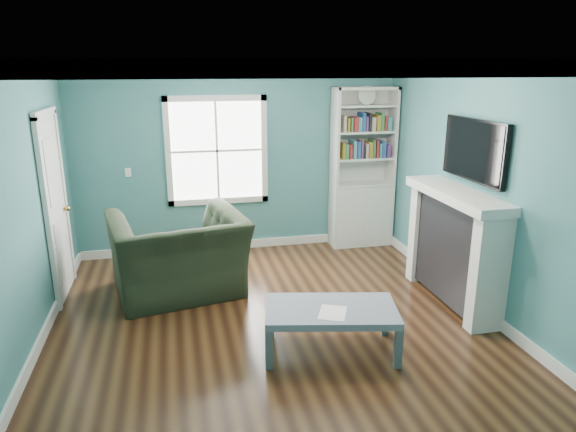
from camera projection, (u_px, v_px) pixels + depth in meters
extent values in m
plane|color=black|center=(274.00, 329.00, 5.22)|extent=(5.00, 5.00, 0.00)
plane|color=#387679|center=(239.00, 161.00, 7.20)|extent=(4.50, 0.00, 4.50)
plane|color=#387679|center=(372.00, 335.00, 2.51)|extent=(4.50, 0.00, 4.50)
plane|color=#387679|center=(15.00, 221.00, 4.38)|extent=(0.00, 5.00, 5.00)
plane|color=#387679|center=(485.00, 193.00, 5.33)|extent=(0.00, 5.00, 5.00)
plane|color=white|center=(272.00, 63.00, 4.49)|extent=(5.00, 5.00, 0.00)
cube|color=white|center=(241.00, 244.00, 7.53)|extent=(4.50, 0.03, 0.12)
cube|color=white|center=(37.00, 349.00, 4.73)|extent=(0.03, 5.00, 0.12)
cube|color=white|center=(472.00, 302.00, 5.68)|extent=(0.03, 5.00, 0.12)
cube|color=white|center=(236.00, 67.00, 6.82)|extent=(4.50, 0.04, 0.08)
cube|color=white|center=(383.00, 68.00, 2.18)|extent=(4.50, 0.04, 0.08)
cube|color=white|center=(497.00, 67.00, 4.97)|extent=(0.04, 5.00, 0.08)
cube|color=white|center=(217.00, 151.00, 7.09)|extent=(1.24, 0.01, 1.34)
cube|color=white|center=(168.00, 153.00, 6.93)|extent=(0.08, 0.06, 1.50)
cube|color=white|center=(264.00, 149.00, 7.21)|extent=(0.08, 0.06, 1.50)
cube|color=white|center=(219.00, 201.00, 7.27)|extent=(1.40, 0.06, 0.08)
cube|color=white|center=(215.00, 98.00, 6.87)|extent=(1.40, 0.06, 0.08)
cube|color=white|center=(217.00, 151.00, 7.07)|extent=(1.24, 0.03, 0.03)
cube|color=white|center=(217.00, 151.00, 7.07)|extent=(0.03, 0.03, 1.34)
cube|color=silver|center=(361.00, 215.00, 7.62)|extent=(0.90, 0.35, 0.90)
cube|color=silver|center=(335.00, 138.00, 7.20)|extent=(0.04, 0.35, 1.40)
cube|color=silver|center=(392.00, 136.00, 7.39)|extent=(0.04, 0.35, 1.40)
cube|color=silver|center=(360.00, 136.00, 7.45)|extent=(0.90, 0.02, 1.40)
cube|color=silver|center=(366.00, 88.00, 7.10)|extent=(0.90, 0.35, 0.04)
cube|color=silver|center=(362.00, 184.00, 7.49)|extent=(0.84, 0.33, 0.03)
cube|color=silver|center=(363.00, 158.00, 7.38)|extent=(0.84, 0.33, 0.03)
cube|color=silver|center=(364.00, 132.00, 7.27)|extent=(0.84, 0.33, 0.03)
cube|color=silver|center=(365.00, 106.00, 7.17)|extent=(0.84, 0.33, 0.03)
cube|color=olive|center=(364.00, 150.00, 7.33)|extent=(0.70, 0.25, 0.22)
cube|color=#33723F|center=(365.00, 123.00, 7.22)|extent=(0.70, 0.25, 0.22)
cylinder|color=beige|center=(367.00, 95.00, 7.08)|extent=(0.26, 0.06, 0.26)
cube|color=black|center=(455.00, 251.00, 5.68)|extent=(0.30, 1.20, 1.10)
cube|color=black|center=(452.00, 268.00, 5.73)|extent=(0.22, 0.65, 0.70)
cube|color=silver|center=(489.00, 274.00, 5.05)|extent=(0.36, 0.16, 1.20)
cube|color=silver|center=(425.00, 233.00, 6.30)|extent=(0.36, 0.16, 1.20)
cube|color=silver|center=(457.00, 195.00, 5.49)|extent=(0.44, 1.58, 0.10)
cube|color=black|center=(474.00, 150.00, 5.39)|extent=(0.06, 1.10, 0.65)
cube|color=silver|center=(56.00, 209.00, 5.77)|extent=(0.04, 0.80, 2.05)
cube|color=white|center=(48.00, 220.00, 5.35)|extent=(0.05, 0.08, 2.13)
cube|color=white|center=(64.00, 199.00, 6.20)|extent=(0.05, 0.08, 2.13)
cube|color=white|center=(44.00, 113.00, 5.48)|extent=(0.05, 0.98, 0.08)
sphere|color=#BF8C3F|center=(67.00, 208.00, 6.09)|extent=(0.07, 0.07, 0.07)
ellipsoid|color=white|center=(364.00, 70.00, 4.79)|extent=(0.34, 0.34, 0.15)
cylinder|color=white|center=(365.00, 65.00, 4.78)|extent=(0.38, 0.38, 0.03)
cube|color=white|center=(128.00, 172.00, 6.89)|extent=(0.08, 0.01, 0.12)
imported|color=black|center=(177.00, 241.00, 5.89)|extent=(1.61, 1.21, 1.27)
cube|color=#485156|center=(269.00, 349.00, 4.49)|extent=(0.08, 0.08, 0.37)
cube|color=#485156|center=(398.00, 348.00, 4.51)|extent=(0.08, 0.08, 0.37)
cube|color=#485156|center=(270.00, 318.00, 5.06)|extent=(0.08, 0.08, 0.37)
cube|color=#485156|center=(385.00, 317.00, 5.07)|extent=(0.08, 0.08, 0.37)
cube|color=slate|center=(331.00, 311.00, 4.72)|extent=(1.31, 0.89, 0.07)
cube|color=white|center=(333.00, 313.00, 4.61)|extent=(0.34, 0.37, 0.00)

